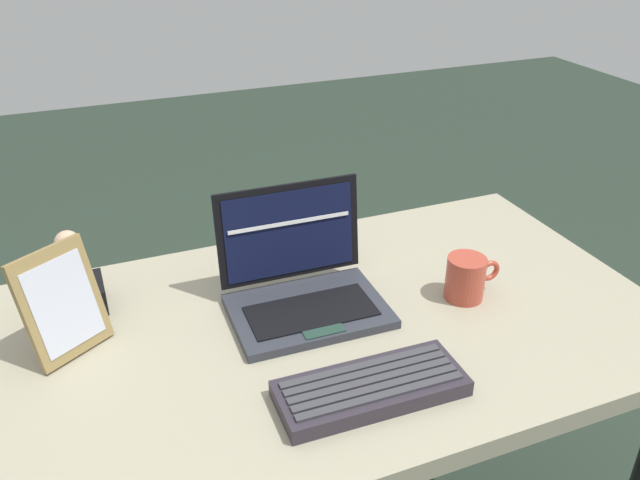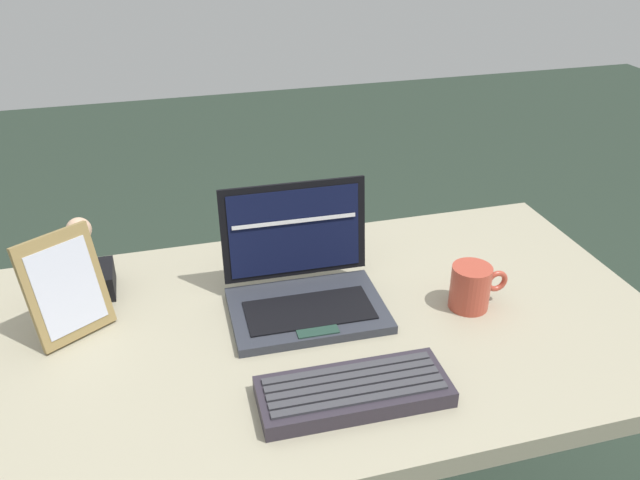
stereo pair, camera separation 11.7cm
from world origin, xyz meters
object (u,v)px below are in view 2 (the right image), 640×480
photo_frame (65,287)px  external_keyboard (354,391)px  figurine (81,240)px  coffee_mug (471,287)px  figurine_stand (89,281)px  laptop_front (303,285)px

photo_frame → external_keyboard: bearing=-34.6°
external_keyboard → figurine: size_ratio=2.69×
photo_frame → coffee_mug: size_ratio=1.68×
figurine_stand → coffee_mug: 0.75m
laptop_front → figurine_stand: size_ratio=3.04×
external_keyboard → photo_frame: bearing=145.4°
laptop_front → external_keyboard: size_ratio=0.96×
external_keyboard → photo_frame: (-0.43, 0.30, 0.08)m
photo_frame → figurine_stand: bearing=79.5°
external_keyboard → figurine_stand: bearing=133.7°
coffee_mug → external_keyboard: bearing=-147.7°
external_keyboard → figurine: figurine is taller
photo_frame → figurine_stand: (0.02, 0.13, -0.07)m
photo_frame → figurine: bearing=79.5°
figurine → coffee_mug: size_ratio=0.98×
laptop_front → external_keyboard: 0.28m
laptop_front → figurine: size_ratio=2.58×
laptop_front → figurine_stand: (-0.40, 0.15, -0.02)m
coffee_mug → figurine: bearing=160.9°
laptop_front → figurine_stand: bearing=158.9°
photo_frame → coffee_mug: 0.74m
external_keyboard → figurine_stand: 0.59m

